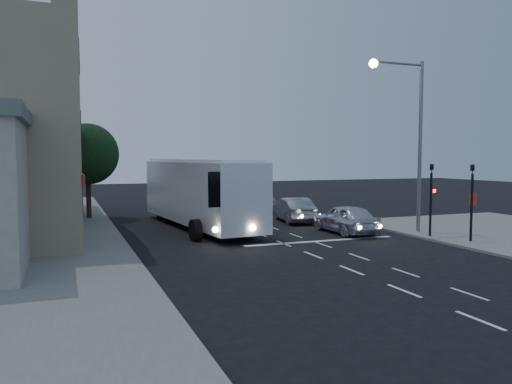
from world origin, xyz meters
name	(u,v)px	position (x,y,z in m)	size (l,w,h in m)	color
ground	(302,251)	(0.00, 0.00, 0.00)	(120.00, 120.00, 0.00)	black
road_markings	(296,238)	(1.29, 3.31, 0.00)	(8.00, 30.55, 0.01)	silver
tour_bus	(199,191)	(-2.38, 8.78, 2.15)	(4.01, 13.21, 3.99)	white
car_suv	(346,219)	(4.47, 3.80, 0.79)	(1.86, 4.62, 1.57)	silver
car_sedan_a	(293,210)	(3.90, 9.16, 0.77)	(1.63, 4.69, 1.54)	#9B9BA1
car_sedan_b	(264,203)	(4.28, 15.11, 0.68)	(1.91, 4.69, 1.36)	#AEAFB1
car_sedan_c	(241,196)	(4.61, 21.18, 0.74)	(2.45, 5.32, 1.48)	silver
traffic_signal_main	(431,191)	(7.60, 0.78, 2.42)	(0.25, 0.35, 4.10)	black
traffic_signal_side	(472,193)	(8.30, -1.20, 2.42)	(0.18, 0.15, 4.10)	black
regulatory_sign	(472,208)	(9.30, -0.24, 1.60)	(0.45, 0.12, 2.20)	slate
streetlight	(410,126)	(7.34, 2.20, 5.73)	(3.32, 0.44, 9.00)	slate
low_building_north	(6,167)	(-13.50, 20.00, 3.39)	(9.40, 9.40, 6.50)	gray
street_tree	(87,151)	(-8.21, 15.02, 4.50)	(4.00, 4.00, 6.20)	black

